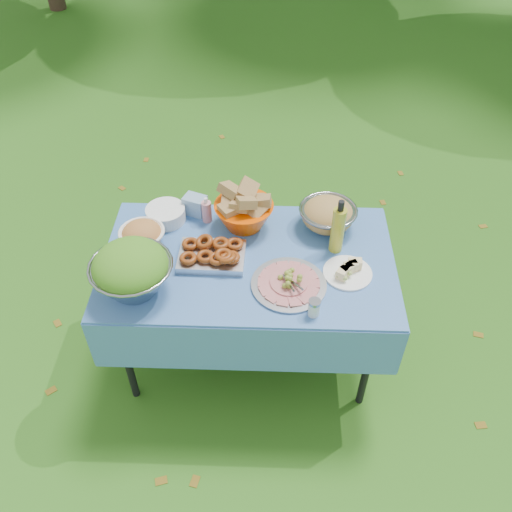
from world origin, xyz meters
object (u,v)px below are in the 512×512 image
Objects in this scene: picnic_table at (249,309)px; bread_bowl at (244,210)px; oil_bottle at (338,226)px; salad_bowl at (131,270)px; plate_stack at (166,214)px; pasta_bowl_steel at (328,214)px; charcuterie_platter at (289,279)px.

bread_bowl reaches higher than picnic_table.
picnic_table is 0.70m from oil_bottle.
salad_bowl reaches higher than plate_stack.
oil_bottle reaches higher than bread_bowl.
bread_bowl is at bearing -179.13° from pasta_bowl_steel.
charcuterie_platter is at bearing 3.56° from salad_bowl.
plate_stack is at bearing 167.28° from oil_bottle.
bread_bowl reaches higher than plate_stack.
salad_bowl is 1.05m from pasta_bowl_steel.
charcuterie_platter reaches higher than picnic_table.
oil_bottle is at bearing -12.72° from plate_stack.
oil_bottle is at bearing -20.12° from bread_bowl.
picnic_table is 0.76m from salad_bowl.
picnic_table is 0.55m from bread_bowl.
salad_bowl is at bearing -97.93° from plate_stack.
picnic_table is 0.69m from plate_stack.
charcuterie_platter is (0.23, -0.43, -0.06)m from bread_bowl.
picnic_table is 4.03× the size of charcuterie_platter.
charcuterie_platter is at bearing -132.60° from oil_bottle.
picnic_table is at bearing -146.41° from pasta_bowl_steel.
oil_bottle reaches higher than pasta_bowl_steel.
bread_bowl is (0.49, 0.48, -0.02)m from salad_bowl.
bread_bowl reaches higher than pasta_bowl_steel.
pasta_bowl_steel is at bearing 100.48° from oil_bottle.
oil_bottle reaches higher than salad_bowl.
plate_stack is 0.67× the size of bread_bowl.
salad_bowl is 1.06× the size of charcuterie_platter.
salad_bowl reaches higher than charcuterie_platter.
plate_stack reaches higher than picnic_table.
plate_stack is 0.58× the size of charcuterie_platter.
bread_bowl reaches higher than charcuterie_platter.
salad_bowl is at bearing -157.68° from picnic_table.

